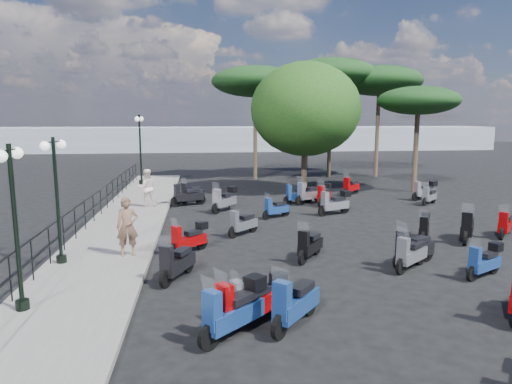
{
  "coord_description": "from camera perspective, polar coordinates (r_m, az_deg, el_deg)",
  "views": [
    {
      "loc": [
        -3.39,
        -15.28,
        4.35
      ],
      "look_at": [
        -1.14,
        3.63,
        1.2
      ],
      "focal_mm": 32.0,
      "sensor_mm": 36.0,
      "label": 1
    }
  ],
  "objects": [
    {
      "name": "scooter_10",
      "position": [
        23.05,
        5.16,
        -0.42
      ],
      "size": [
        1.56,
        0.66,
        1.27
      ],
      "rotation": [
        0.0,
        0.0,
        1.84
      ],
      "color": "black",
      "rests_on": "ground"
    },
    {
      "name": "distant_hills",
      "position": [
        60.44,
        -3.59,
        6.68
      ],
      "size": [
        70.0,
        8.0,
        3.0
      ],
      "primitive_type": "cube",
      "color": "gray",
      "rests_on": "ground"
    },
    {
      "name": "scooter_2",
      "position": [
        12.54,
        -9.9,
        -8.75
      ],
      "size": [
        0.94,
        1.59,
        1.38
      ],
      "rotation": [
        0.0,
        0.0,
        2.67
      ],
      "color": "black",
      "rests_on": "ground"
    },
    {
      "name": "scooter_11",
      "position": [
        21.16,
        -3.96,
        -0.99
      ],
      "size": [
        1.27,
        1.52,
        1.44
      ],
      "rotation": [
        0.0,
        0.0,
        2.47
      ],
      "color": "black",
      "rests_on": "ground"
    },
    {
      "name": "scooter_4",
      "position": [
        22.7,
        -8.59,
        -0.48
      ],
      "size": [
        1.72,
        0.88,
        1.44
      ],
      "rotation": [
        0.0,
        0.0,
        1.94
      ],
      "color": "black",
      "rests_on": "ground"
    },
    {
      "name": "scooter_28",
      "position": [
        24.4,
        20.84,
        -0.52
      ],
      "size": [
        1.2,
        1.02,
        1.18
      ],
      "rotation": [
        0.0,
        0.0,
        2.27
      ],
      "color": "black",
      "rests_on": "ground"
    },
    {
      "name": "ground",
      "position": [
        16.25,
        5.54,
        -6.19
      ],
      "size": [
        120.0,
        120.0,
        0.0
      ],
      "primitive_type": "plane",
      "color": "black",
      "rests_on": "ground"
    },
    {
      "name": "scooter_14",
      "position": [
        13.89,
        18.76,
        -7.39
      ],
      "size": [
        1.36,
        1.12,
        1.32
      ],
      "rotation": [
        0.0,
        0.0,
        2.25
      ],
      "color": "black",
      "rests_on": "ground"
    },
    {
      "name": "scooter_1",
      "position": [
        9.61,
        -1.59,
        -14.23
      ],
      "size": [
        1.48,
        1.25,
        1.45
      ],
      "rotation": [
        0.0,
        0.0,
        2.26
      ],
      "color": "black",
      "rests_on": "ground"
    },
    {
      "name": "scooter_9",
      "position": [
        16.91,
        -1.68,
        -4.0
      ],
      "size": [
        1.2,
        1.17,
        1.26
      ],
      "rotation": [
        0.0,
        0.0,
        2.34
      ],
      "color": "black",
      "rests_on": "ground"
    },
    {
      "name": "scooter_27",
      "position": [
        17.7,
        24.89,
        -4.03
      ],
      "size": [
        1.16,
        1.58,
        1.47
      ],
      "rotation": [
        0.0,
        0.0,
        2.54
      ],
      "color": "black",
      "rests_on": "ground"
    },
    {
      "name": "scooter_6",
      "position": [
        9.77,
        4.84,
        -13.76
      ],
      "size": [
        1.28,
        1.51,
        1.48
      ],
      "rotation": [
        0.0,
        0.0,
        2.45
      ],
      "color": "black",
      "rests_on": "ground"
    },
    {
      "name": "sidewalk",
      "position": [
        19.03,
        -16.05,
        -3.97
      ],
      "size": [
        3.0,
        30.0,
        0.15
      ],
      "primitive_type": "cube",
      "color": "#64625F",
      "rests_on": "ground"
    },
    {
      "name": "scooter_0",
      "position": [
        9.34,
        -2.81,
        -14.68
      ],
      "size": [
        1.45,
        1.37,
        1.45
      ],
      "rotation": [
        0.0,
        0.0,
        2.32
      ],
      "color": "black",
      "rests_on": "ground"
    },
    {
      "name": "scooter_29",
      "position": [
        25.63,
        20.34,
        0.12
      ],
      "size": [
        1.56,
        0.74,
        1.28
      ],
      "rotation": [
        0.0,
        0.0,
        1.89
      ],
      "color": "black",
      "rests_on": "ground"
    },
    {
      "name": "broadleaf_tree",
      "position": [
        26.48,
        6.19,
        10.23
      ],
      "size": [
        6.27,
        6.27,
        7.43
      ],
      "color": "#38281E",
      "rests_on": "ground"
    },
    {
      "name": "scooter_21",
      "position": [
        17.4,
        20.28,
        -4.17
      ],
      "size": [
        0.9,
        1.35,
        1.19
      ],
      "rotation": [
        0.0,
        0.0,
        2.62
      ],
      "color": "black",
      "rests_on": "ground"
    },
    {
      "name": "pine_0",
      "position": [
        33.56,
        9.38,
        14.26
      ],
      "size": [
        6.43,
        6.43,
        8.42
      ],
      "color": "#38281E",
      "rests_on": "ground"
    },
    {
      "name": "scooter_20",
      "position": [
        14.04,
        26.66,
        -7.78
      ],
      "size": [
        1.37,
        0.85,
        1.19
      ],
      "rotation": [
        0.0,
        0.0,
        2.05
      ],
      "color": "black",
      "rests_on": "ground"
    },
    {
      "name": "pedestrian_far",
      "position": [
        22.08,
        -13.5,
        0.51
      ],
      "size": [
        1.0,
        0.86,
        1.78
      ],
      "primitive_type": "imported",
      "rotation": [
        0.0,
        0.0,
        3.39
      ],
      "color": "silver",
      "rests_on": "sidewalk"
    },
    {
      "name": "pine_1",
      "position": [
        34.57,
        15.17,
        13.24
      ],
      "size": [
        6.09,
        6.09,
        7.94
      ],
      "color": "#38281E",
      "rests_on": "ground"
    },
    {
      "name": "scooter_8",
      "position": [
        14.13,
        6.7,
        -6.68
      ],
      "size": [
        1.05,
        1.4,
        1.31
      ],
      "rotation": [
        0.0,
        0.0,
        2.53
      ],
      "color": "black",
      "rests_on": "ground"
    },
    {
      "name": "lamp_post_2",
      "position": [
        29.49,
        -14.27,
        5.75
      ],
      "size": [
        0.41,
        1.27,
        4.33
      ],
      "rotation": [
        0.0,
        0.0,
        -0.11
      ],
      "color": "black",
      "rests_on": "sidewalk"
    },
    {
      "name": "scooter_17",
      "position": [
        22.89,
        8.49,
        -0.38
      ],
      "size": [
        1.03,
        1.51,
        1.34
      ],
      "rotation": [
        0.0,
        0.0,
        2.6
      ],
      "color": "black",
      "rests_on": "ground"
    },
    {
      "name": "scooter_7",
      "position": [
        10.08,
        0.19,
        -13.26
      ],
      "size": [
        1.45,
        0.88,
        1.25
      ],
      "rotation": [
        0.0,
        0.0,
        2.03
      ],
      "color": "black",
      "rests_on": "ground"
    },
    {
      "name": "railing",
      "position": [
        18.93,
        -20.15,
        -1.7
      ],
      "size": [
        0.04,
        26.04,
        1.1
      ],
      "color": "black",
      "rests_on": "sidewalk"
    },
    {
      "name": "pine_3",
      "position": [
        27.98,
        19.64,
        10.66
      ],
      "size": [
        4.62,
        4.62,
        6.07
      ],
      "color": "#38281E",
      "rests_on": "ground"
    },
    {
      "name": "scooter_22",
      "position": [
        23.12,
        6.74,
        -0.15
      ],
      "size": [
        1.63,
        1.1,
        1.44
      ],
      "rotation": [
        0.0,
        0.0,
        2.1
      ],
      "color": "black",
      "rests_on": "ground"
    },
    {
      "name": "woman",
      "position": [
        14.44,
        -15.77,
        -4.18
      ],
      "size": [
        0.73,
        0.56,
        1.8
      ],
      "primitive_type": "imported",
      "rotation": [
        0.0,
        0.0,
        0.21
      ],
      "color": "brown",
      "rests_on": "sidewalk"
    },
    {
      "name": "scooter_26",
      "position": [
        19.03,
        28.73,
        -3.64
      ],
      "size": [
        1.21,
        1.19,
        1.27
      ],
      "rotation": [
        0.0,
        0.0,
        2.35
      ],
      "color": "black",
      "rests_on": "ground"
    },
    {
      "name": "pine_2",
      "position": [
        32.01,
        -0.09,
        13.6
      ],
      "size": [
        6.01,
        6.01,
        7.77
      ],
      "color": "#38281E",
      "rests_on": "ground"
    },
    {
      "name": "scooter_19",
      "position": [
        14.3,
        19.04,
        -6.8
      ],
      "size": [
        1.63,
        0.99,
        1.42
      ],
      "rotation": [
        0.0,
        0.0,
        2.05
      ],
      "color": "black",
      "rests_on": "ground"
    },
    {
      "name": "scooter_5",
      "position": [
        23.7,
        -8.02,
        -0.16
      ],
      "size": [
        1.26,
        1.21,
        1.31
      ],
      "rotation": [
        0.0,
        0.0,
        2.34
      ],
      "color": "black",
      "rests_on": "ground"
    },
    {
      "name": "scooter_3",
      "position": [
        14.91,
        -8.37,
        -5.82
      ],
      "size": [
        1.26,
        1.14,
        1.24
      ],
      "rotation": [
        0.0,
        0.0,
        2.29
      ],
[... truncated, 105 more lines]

